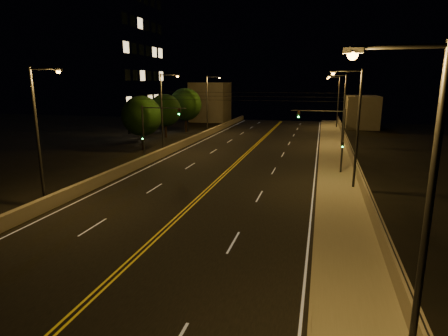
% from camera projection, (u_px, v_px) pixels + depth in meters
% --- Properties ---
extents(road, '(18.00, 120.00, 0.02)m').
position_uv_depth(road, '(207.00, 191.00, 31.15)').
color(road, black).
rests_on(road, ground).
extents(sidewalk, '(3.60, 120.00, 0.30)m').
position_uv_depth(sidewalk, '(342.00, 199.00, 28.46)').
color(sidewalk, gray).
rests_on(sidewalk, ground).
extents(curb, '(0.14, 120.00, 0.15)m').
position_uv_depth(curb, '(317.00, 198.00, 28.94)').
color(curb, gray).
rests_on(curb, ground).
extents(parapet_wall, '(0.30, 120.00, 1.00)m').
position_uv_depth(parapet_wall, '(366.00, 192.00, 27.91)').
color(parapet_wall, gray).
rests_on(parapet_wall, sidewalk).
extents(jersey_barrier, '(0.45, 120.00, 0.96)m').
position_uv_depth(jersey_barrier, '(105.00, 178.00, 33.37)').
color(jersey_barrier, gray).
rests_on(jersey_barrier, ground).
extents(distant_building_right, '(6.00, 10.00, 6.20)m').
position_uv_depth(distant_building_right, '(362.00, 112.00, 73.87)').
color(distant_building_right, slate).
rests_on(distant_building_right, ground).
extents(distant_building_left, '(8.00, 8.00, 8.74)m').
position_uv_depth(distant_building_left, '(210.00, 102.00, 85.68)').
color(distant_building_left, slate).
rests_on(distant_building_left, ground).
extents(parapet_rail, '(0.06, 120.00, 0.06)m').
position_uv_depth(parapet_rail, '(367.00, 185.00, 27.79)').
color(parapet_rail, black).
rests_on(parapet_rail, parapet_wall).
extents(lane_markings, '(17.32, 116.00, 0.00)m').
position_uv_depth(lane_markings, '(207.00, 191.00, 31.08)').
color(lane_markings, silver).
rests_on(lane_markings, road).
extents(streetlight_0, '(2.55, 0.28, 9.83)m').
position_uv_depth(streetlight_0, '(418.00, 206.00, 9.88)').
color(streetlight_0, '#2D2D33').
rests_on(streetlight_0, ground).
extents(streetlight_1, '(2.55, 0.28, 9.83)m').
position_uv_depth(streetlight_1, '(355.00, 123.00, 30.08)').
color(streetlight_1, '#2D2D33').
rests_on(streetlight_1, ground).
extents(streetlight_2, '(2.55, 0.28, 9.83)m').
position_uv_depth(streetlight_2, '(342.00, 106.00, 50.92)').
color(streetlight_2, '#2D2D33').
rests_on(streetlight_2, ground).
extents(streetlight_3, '(2.55, 0.28, 9.83)m').
position_uv_depth(streetlight_3, '(337.00, 99.00, 71.34)').
color(streetlight_3, '#2D2D33').
rests_on(streetlight_3, ground).
extents(streetlight_4, '(2.55, 0.28, 9.83)m').
position_uv_depth(streetlight_4, '(40.00, 129.00, 25.90)').
color(streetlight_4, '#2D2D33').
rests_on(streetlight_4, ground).
extents(streetlight_5, '(2.55, 0.28, 9.83)m').
position_uv_depth(streetlight_5, '(164.00, 109.00, 45.90)').
color(streetlight_5, '#2D2D33').
rests_on(streetlight_5, ground).
extents(streetlight_6, '(2.55, 0.28, 9.83)m').
position_uv_depth(streetlight_6, '(209.00, 101.00, 63.80)').
color(streetlight_6, '#2D2D33').
rests_on(streetlight_6, ground).
extents(traffic_signal_right, '(5.11, 0.31, 6.36)m').
position_uv_depth(traffic_signal_right, '(333.00, 134.00, 35.70)').
color(traffic_signal_right, '#2D2D33').
rests_on(traffic_signal_right, ground).
extents(traffic_signal_left, '(5.11, 0.31, 6.36)m').
position_uv_depth(traffic_signal_left, '(151.00, 128.00, 40.33)').
color(traffic_signal_left, '#2D2D33').
rests_on(traffic_signal_left, ground).
extents(overhead_wires, '(22.00, 0.03, 0.83)m').
position_uv_depth(overhead_wires, '(233.00, 96.00, 38.45)').
color(overhead_wires, black).
extents(building_tower, '(24.00, 15.00, 32.62)m').
position_uv_depth(building_tower, '(78.00, 40.00, 62.23)').
color(building_tower, slate).
rests_on(building_tower, ground).
extents(tree_0, '(5.24, 5.24, 7.11)m').
position_uv_depth(tree_0, '(142.00, 116.00, 49.04)').
color(tree_0, black).
rests_on(tree_0, ground).
extents(tree_1, '(5.16, 5.16, 7.00)m').
position_uv_depth(tree_1, '(165.00, 110.00, 60.09)').
color(tree_1, black).
rests_on(tree_1, ground).
extents(tree_2, '(5.77, 5.77, 7.82)m').
position_uv_depth(tree_2, '(185.00, 104.00, 66.68)').
color(tree_2, black).
rests_on(tree_2, ground).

